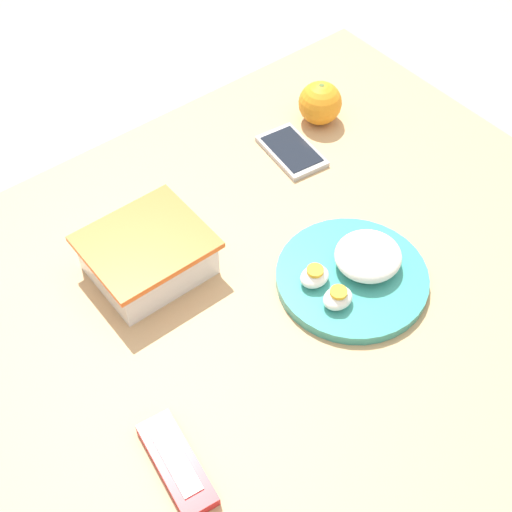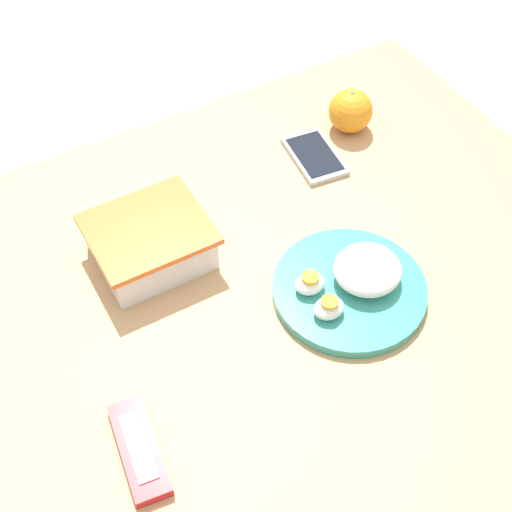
{
  "view_description": "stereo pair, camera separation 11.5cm",
  "coord_description": "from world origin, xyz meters",
  "views": [
    {
      "loc": [
        -0.45,
        -0.53,
        1.65
      ],
      "look_at": [
        0.01,
        0.05,
        0.76
      ],
      "focal_mm": 50.0,
      "sensor_mm": 36.0,
      "label": 1
    },
    {
      "loc": [
        -0.35,
        -0.59,
        1.65
      ],
      "look_at": [
        0.01,
        0.05,
        0.76
      ],
      "focal_mm": 50.0,
      "sensor_mm": 36.0,
      "label": 2
    }
  ],
  "objects": [
    {
      "name": "ground_plane",
      "position": [
        0.0,
        0.0,
        0.0
      ],
      "size": [
        10.0,
        10.0,
        0.0
      ],
      "primitive_type": "plane",
      "color": "#B2A899"
    },
    {
      "name": "cell_phone",
      "position": [
        0.24,
        0.23,
        0.74
      ],
      "size": [
        0.1,
        0.14,
        0.01
      ],
      "color": "#ADADB2",
      "rests_on": "table"
    },
    {
      "name": "food_container",
      "position": [
        -0.13,
        0.15,
        0.77
      ],
      "size": [
        0.19,
        0.17,
        0.08
      ],
      "color": "white",
      "rests_on": "table"
    },
    {
      "name": "orange_fruit",
      "position": [
        0.34,
        0.27,
        0.78
      ],
      "size": [
        0.08,
        0.08,
        0.08
      ],
      "color": "orange",
      "rests_on": "table"
    },
    {
      "name": "rice_plate",
      "position": [
        0.12,
        -0.07,
        0.75
      ],
      "size": [
        0.25,
        0.25,
        0.06
      ],
      "color": "teal",
      "rests_on": "table"
    },
    {
      "name": "table",
      "position": [
        0.0,
        0.0,
        0.63
      ],
      "size": [
        1.21,
        0.95,
        0.73
      ],
      "color": "tan",
      "rests_on": "ground_plane"
    },
    {
      "name": "candy_bar",
      "position": [
        -0.29,
        -0.15,
        0.74
      ],
      "size": [
        0.07,
        0.15,
        0.02
      ],
      "color": "red",
      "rests_on": "table"
    }
  ]
}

